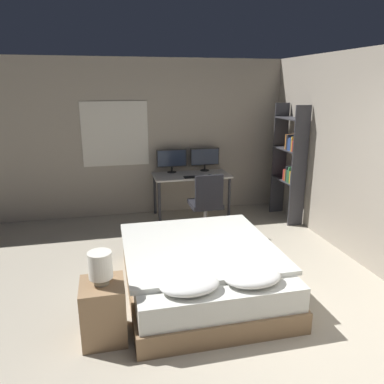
{
  "coord_description": "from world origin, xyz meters",
  "views": [
    {
      "loc": [
        -1.39,
        -2.3,
        2.27
      ],
      "look_at": [
        -0.2,
        2.81,
        0.75
      ],
      "focal_mm": 35.0,
      "sensor_mm": 36.0,
      "label": 1
    }
  ],
  "objects_px": {
    "bed": "(201,270)",
    "keyboard": "(194,177)",
    "nightstand": "(104,311)",
    "office_chair": "(206,208)",
    "bedside_lamp": "(100,265)",
    "monitor_left": "(172,159)",
    "bookshelf": "(291,159)",
    "computer_mouse": "(210,176)",
    "monitor_right": "(205,158)",
    "desk": "(191,180)"
  },
  "relations": [
    {
      "from": "bed",
      "to": "keyboard",
      "type": "relative_size",
      "value": 5.75
    },
    {
      "from": "nightstand",
      "to": "office_chair",
      "type": "distance_m",
      "value": 2.8
    },
    {
      "from": "bed",
      "to": "bedside_lamp",
      "type": "distance_m",
      "value": 1.31
    },
    {
      "from": "bed",
      "to": "monitor_left",
      "type": "height_order",
      "value": "monitor_left"
    },
    {
      "from": "nightstand",
      "to": "monitor_left",
      "type": "xyz_separation_m",
      "value": [
        1.23,
        3.3,
        0.72
      ]
    },
    {
      "from": "bed",
      "to": "bookshelf",
      "type": "height_order",
      "value": "bookshelf"
    },
    {
      "from": "computer_mouse",
      "to": "bedside_lamp",
      "type": "bearing_deg",
      "value": -122.21
    },
    {
      "from": "monitor_right",
      "to": "keyboard",
      "type": "distance_m",
      "value": 0.59
    },
    {
      "from": "bed",
      "to": "keyboard",
      "type": "bearing_deg",
      "value": 78.55
    },
    {
      "from": "desk",
      "to": "monitor_left",
      "type": "xyz_separation_m",
      "value": [
        -0.3,
        0.23,
        0.34
      ]
    },
    {
      "from": "computer_mouse",
      "to": "bookshelf",
      "type": "distance_m",
      "value": 1.39
    },
    {
      "from": "bedside_lamp",
      "to": "monitor_right",
      "type": "xyz_separation_m",
      "value": [
        1.83,
        3.3,
        0.26
      ]
    },
    {
      "from": "computer_mouse",
      "to": "office_chair",
      "type": "bearing_deg",
      "value": -110.28
    },
    {
      "from": "bedside_lamp",
      "to": "computer_mouse",
      "type": "relative_size",
      "value": 4.35
    },
    {
      "from": "keyboard",
      "to": "computer_mouse",
      "type": "xyz_separation_m",
      "value": [
        0.26,
        0.0,
        0.01
      ]
    },
    {
      "from": "monitor_left",
      "to": "nightstand",
      "type": "bearing_deg",
      "value": -110.41
    },
    {
      "from": "computer_mouse",
      "to": "office_chair",
      "type": "distance_m",
      "value": 0.7
    },
    {
      "from": "monitor_left",
      "to": "keyboard",
      "type": "distance_m",
      "value": 0.59
    },
    {
      "from": "nightstand",
      "to": "bedside_lamp",
      "type": "distance_m",
      "value": 0.46
    },
    {
      "from": "bed",
      "to": "nightstand",
      "type": "height_order",
      "value": "bed"
    },
    {
      "from": "bed",
      "to": "desk",
      "type": "distance_m",
      "value": 2.56
    },
    {
      "from": "bedside_lamp",
      "to": "nightstand",
      "type": "bearing_deg",
      "value": 180.0
    },
    {
      "from": "office_chair",
      "to": "bedside_lamp",
      "type": "bearing_deg",
      "value": -124.68
    },
    {
      "from": "monitor_left",
      "to": "bookshelf",
      "type": "height_order",
      "value": "bookshelf"
    },
    {
      "from": "bed",
      "to": "bookshelf",
      "type": "bearing_deg",
      "value": 43.6
    },
    {
      "from": "desk",
      "to": "keyboard",
      "type": "bearing_deg",
      "value": -90.0
    },
    {
      "from": "computer_mouse",
      "to": "bookshelf",
      "type": "bearing_deg",
      "value": -13.56
    },
    {
      "from": "bed",
      "to": "monitor_left",
      "type": "bearing_deg",
      "value": 86.7
    },
    {
      "from": "desk",
      "to": "monitor_right",
      "type": "xyz_separation_m",
      "value": [
        0.3,
        0.23,
        0.34
      ]
    },
    {
      "from": "bed",
      "to": "nightstand",
      "type": "distance_m",
      "value": 1.22
    },
    {
      "from": "monitor_left",
      "to": "monitor_right",
      "type": "xyz_separation_m",
      "value": [
        0.6,
        0.0,
        0.0
      ]
    },
    {
      "from": "nightstand",
      "to": "bedside_lamp",
      "type": "bearing_deg",
      "value": 0.0
    },
    {
      "from": "nightstand",
      "to": "bedside_lamp",
      "type": "xyz_separation_m",
      "value": [
        0.0,
        0.0,
        0.46
      ]
    },
    {
      "from": "bed",
      "to": "monitor_right",
      "type": "relative_size",
      "value": 3.78
    },
    {
      "from": "bedside_lamp",
      "to": "bookshelf",
      "type": "relative_size",
      "value": 0.16
    },
    {
      "from": "bedside_lamp",
      "to": "keyboard",
      "type": "distance_m",
      "value": 3.23
    },
    {
      "from": "bedside_lamp",
      "to": "computer_mouse",
      "type": "height_order",
      "value": "bedside_lamp"
    },
    {
      "from": "bed",
      "to": "nightstand",
      "type": "xyz_separation_m",
      "value": [
        -1.07,
        -0.59,
        0.02
      ]
    },
    {
      "from": "nightstand",
      "to": "office_chair",
      "type": "relative_size",
      "value": 0.58
    },
    {
      "from": "keyboard",
      "to": "monitor_right",
      "type": "bearing_deg",
      "value": 56.49
    },
    {
      "from": "nightstand",
      "to": "monitor_right",
      "type": "bearing_deg",
      "value": 60.99
    },
    {
      "from": "monitor_left",
      "to": "monitor_right",
      "type": "distance_m",
      "value": 0.6
    },
    {
      "from": "monitor_right",
      "to": "computer_mouse",
      "type": "xyz_separation_m",
      "value": [
        -0.04,
        -0.45,
        -0.22
      ]
    },
    {
      "from": "bedside_lamp",
      "to": "keyboard",
      "type": "height_order",
      "value": "bedside_lamp"
    },
    {
      "from": "bookshelf",
      "to": "desk",
      "type": "bearing_deg",
      "value": 161.04
    },
    {
      "from": "office_chair",
      "to": "bookshelf",
      "type": "height_order",
      "value": "bookshelf"
    },
    {
      "from": "desk",
      "to": "office_chair",
      "type": "relative_size",
      "value": 1.37
    },
    {
      "from": "monitor_left",
      "to": "computer_mouse",
      "type": "relative_size",
      "value": 7.55
    },
    {
      "from": "desk",
      "to": "keyboard",
      "type": "distance_m",
      "value": 0.25
    },
    {
      "from": "desk",
      "to": "keyboard",
      "type": "xyz_separation_m",
      "value": [
        -0.0,
        -0.23,
        0.11
      ]
    }
  ]
}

